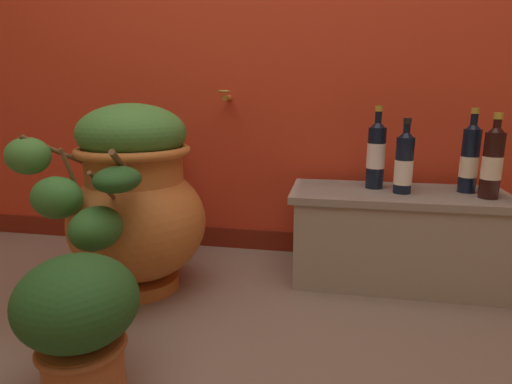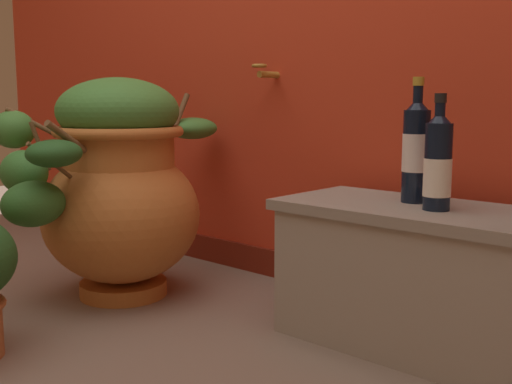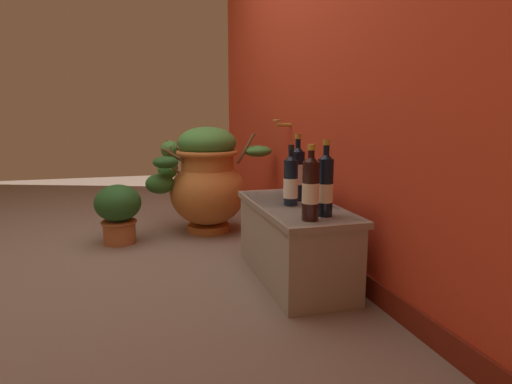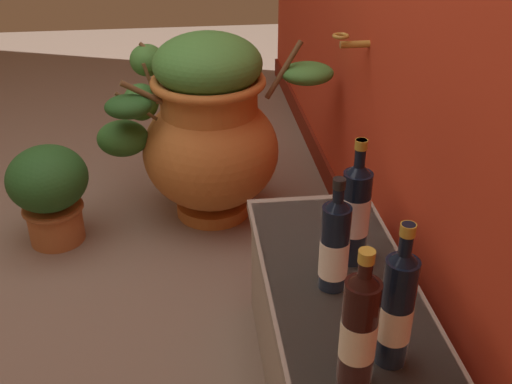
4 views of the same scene
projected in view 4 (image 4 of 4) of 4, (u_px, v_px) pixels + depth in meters
ground_plane at (58, 292)px, 2.14m from camera, size 7.00×7.00×0.00m
terracotta_urn at (207, 128)px, 2.42m from camera, size 0.62×0.93×0.75m
stone_ledge at (336, 337)px, 1.64m from camera, size 0.88×0.38×0.39m
wine_bottle_left at (397, 306)px, 1.25m from camera, size 0.07×0.07×0.34m
wine_bottle_middle at (335, 244)px, 1.48m from camera, size 0.07×0.07×0.30m
wine_bottle_right at (359, 328)px, 1.19m from camera, size 0.07×0.07×0.32m
wine_bottle_back at (355, 210)px, 1.56m from camera, size 0.08×0.08×0.35m
potted_shrub at (49, 189)px, 2.31m from camera, size 0.31×0.30×0.39m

